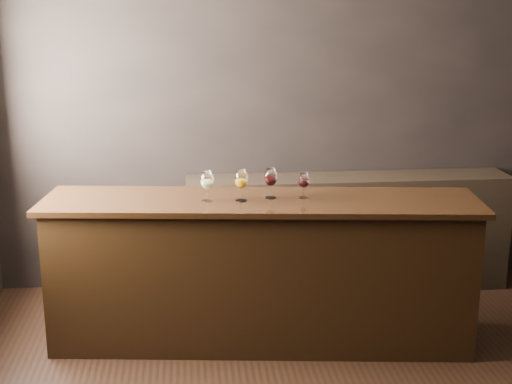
{
  "coord_description": "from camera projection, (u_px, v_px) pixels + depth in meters",
  "views": [
    {
      "loc": [
        -0.95,
        -3.43,
        2.28
      ],
      "look_at": [
        -0.5,
        1.12,
        1.07
      ],
      "focal_mm": 50.0,
      "sensor_mm": 36.0,
      "label": 1
    }
  ],
  "objects": [
    {
      "name": "glass_amber",
      "position": [
        241.0,
        180.0,
        4.67
      ],
      "size": [
        0.09,
        0.09,
        0.21
      ],
      "color": "white",
      "rests_on": "bar_top"
    },
    {
      "name": "back_bar_shelf",
      "position": [
        347.0,
        232.0,
        5.83
      ],
      "size": [
        2.62,
        0.4,
        0.94
      ],
      "primitive_type": "cube",
      "color": "black",
      "rests_on": "ground"
    },
    {
      "name": "bar_top",
      "position": [
        261.0,
        202.0,
        4.74
      ],
      "size": [
        2.97,
        1.01,
        0.04
      ],
      "primitive_type": "cube",
      "rotation": [
        0.0,
        0.0,
        -0.12
      ],
      "color": "black",
      "rests_on": "bar_counter"
    },
    {
      "name": "glass_red_a",
      "position": [
        271.0,
        178.0,
        4.73
      ],
      "size": [
        0.09,
        0.09,
        0.2
      ],
      "color": "white",
      "rests_on": "bar_top"
    },
    {
      "name": "glass_red_b",
      "position": [
        304.0,
        181.0,
        4.74
      ],
      "size": [
        0.07,
        0.07,
        0.17
      ],
      "color": "white",
      "rests_on": "bar_top"
    },
    {
      "name": "glass_white",
      "position": [
        207.0,
        181.0,
        4.66
      ],
      "size": [
        0.09,
        0.09,
        0.2
      ],
      "color": "white",
      "rests_on": "bar_top"
    },
    {
      "name": "room_shell",
      "position": [
        329.0,
        101.0,
        3.59
      ],
      "size": [
        5.02,
        4.52,
        2.81
      ],
      "color": "black",
      "rests_on": "ground"
    },
    {
      "name": "bar_counter",
      "position": [
        261.0,
        274.0,
        4.87
      ],
      "size": [
        2.87,
        0.93,
        0.99
      ],
      "primitive_type": "cube",
      "rotation": [
        0.0,
        0.0,
        -0.12
      ],
      "color": "black",
      "rests_on": "ground"
    }
  ]
}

